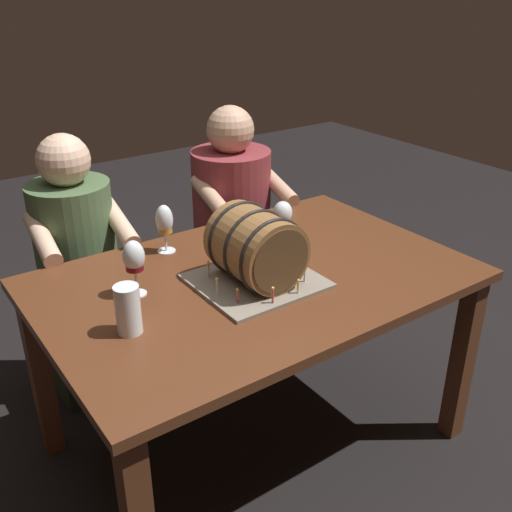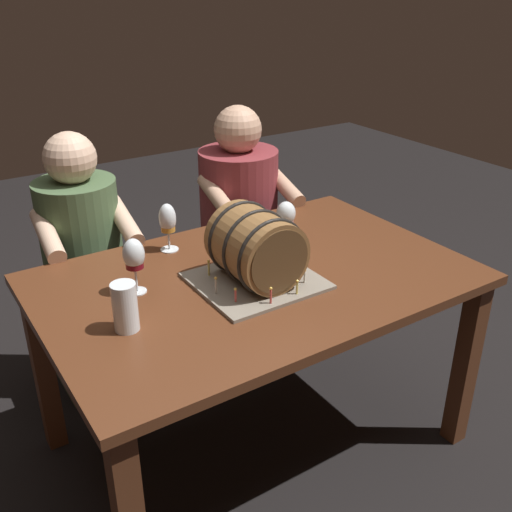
{
  "view_description": "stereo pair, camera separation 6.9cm",
  "coord_description": "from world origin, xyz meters",
  "px_view_note": "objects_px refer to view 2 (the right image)",
  "views": [
    {
      "loc": [
        -1.05,
        -1.49,
        1.71
      ],
      "look_at": [
        -0.03,
        -0.04,
        0.85
      ],
      "focal_mm": 41.46,
      "sensor_mm": 36.0,
      "label": 1
    },
    {
      "loc": [
        -1.0,
        -1.53,
        1.71
      ],
      "look_at": [
        -0.03,
        -0.04,
        0.85
      ],
      "focal_mm": 41.46,
      "sensor_mm": 36.0,
      "label": 2
    }
  ],
  "objects_px": {
    "wine_glass_rose": "(286,215)",
    "wine_glass_amber": "(168,221)",
    "person_seated_left": "(87,276)",
    "person_seated_right": "(239,231)",
    "beer_pint": "(125,309)",
    "dining_table": "(256,300)",
    "wine_glass_red": "(134,257)",
    "barrel_cake": "(256,250)"
  },
  "relations": [
    {
      "from": "wine_glass_red",
      "to": "wine_glass_rose",
      "type": "bearing_deg",
      "value": 3.87
    },
    {
      "from": "wine_glass_rose",
      "to": "wine_glass_red",
      "type": "height_order",
      "value": "wine_glass_red"
    },
    {
      "from": "wine_glass_rose",
      "to": "wine_glass_red",
      "type": "relative_size",
      "value": 0.9
    },
    {
      "from": "barrel_cake",
      "to": "wine_glass_rose",
      "type": "distance_m",
      "value": 0.34
    },
    {
      "from": "wine_glass_red",
      "to": "beer_pint",
      "type": "height_order",
      "value": "wine_glass_red"
    },
    {
      "from": "dining_table",
      "to": "wine_glass_rose",
      "type": "xyz_separation_m",
      "value": [
        0.24,
        0.16,
        0.22
      ]
    },
    {
      "from": "dining_table",
      "to": "barrel_cake",
      "type": "relative_size",
      "value": 3.66
    },
    {
      "from": "person_seated_left",
      "to": "wine_glass_amber",
      "type": "bearing_deg",
      "value": -59.85
    },
    {
      "from": "wine_glass_red",
      "to": "beer_pint",
      "type": "relative_size",
      "value": 1.27
    },
    {
      "from": "barrel_cake",
      "to": "wine_glass_amber",
      "type": "relative_size",
      "value": 2.16
    },
    {
      "from": "wine_glass_amber",
      "to": "wine_glass_red",
      "type": "height_order",
      "value": "wine_glass_red"
    },
    {
      "from": "wine_glass_rose",
      "to": "wine_glass_red",
      "type": "bearing_deg",
      "value": -176.13
    },
    {
      "from": "person_seated_right",
      "to": "wine_glass_rose",
      "type": "bearing_deg",
      "value": -104.04
    },
    {
      "from": "person_seated_right",
      "to": "wine_glass_amber",
      "type": "bearing_deg",
      "value": -145.02
    },
    {
      "from": "wine_glass_rose",
      "to": "beer_pint",
      "type": "xyz_separation_m",
      "value": [
        -0.75,
        -0.24,
        -0.05
      ]
    },
    {
      "from": "beer_pint",
      "to": "wine_glass_red",
      "type": "bearing_deg",
      "value": 59.77
    },
    {
      "from": "dining_table",
      "to": "wine_glass_amber",
      "type": "relative_size",
      "value": 7.89
    },
    {
      "from": "beer_pint",
      "to": "person_seated_left",
      "type": "distance_m",
      "value": 0.87
    },
    {
      "from": "wine_glass_rose",
      "to": "wine_glass_amber",
      "type": "xyz_separation_m",
      "value": [
        -0.4,
        0.2,
        0.0
      ]
    },
    {
      "from": "wine_glass_red",
      "to": "beer_pint",
      "type": "xyz_separation_m",
      "value": [
        -0.11,
        -0.19,
        -0.06
      ]
    },
    {
      "from": "barrel_cake",
      "to": "wine_glass_rose",
      "type": "relative_size",
      "value": 2.32
    },
    {
      "from": "person_seated_left",
      "to": "person_seated_right",
      "type": "distance_m",
      "value": 0.77
    },
    {
      "from": "barrel_cake",
      "to": "wine_glass_red",
      "type": "xyz_separation_m",
      "value": [
        -0.37,
        0.16,
        0.01
      ]
    },
    {
      "from": "barrel_cake",
      "to": "wine_glass_red",
      "type": "relative_size",
      "value": 2.1
    },
    {
      "from": "wine_glass_rose",
      "to": "wine_glass_amber",
      "type": "relative_size",
      "value": 0.93
    },
    {
      "from": "wine_glass_rose",
      "to": "person_seated_left",
      "type": "distance_m",
      "value": 0.91
    },
    {
      "from": "barrel_cake",
      "to": "person_seated_right",
      "type": "distance_m",
      "value": 0.94
    },
    {
      "from": "dining_table",
      "to": "wine_glass_amber",
      "type": "height_order",
      "value": "wine_glass_amber"
    },
    {
      "from": "wine_glass_amber",
      "to": "person_seated_left",
      "type": "distance_m",
      "value": 0.56
    },
    {
      "from": "dining_table",
      "to": "wine_glass_red",
      "type": "height_order",
      "value": "wine_glass_red"
    },
    {
      "from": "barrel_cake",
      "to": "person_seated_left",
      "type": "relative_size",
      "value": 0.35
    },
    {
      "from": "wine_glass_amber",
      "to": "wine_glass_red",
      "type": "bearing_deg",
      "value": -134.16
    },
    {
      "from": "wine_glass_rose",
      "to": "beer_pint",
      "type": "relative_size",
      "value": 1.15
    },
    {
      "from": "dining_table",
      "to": "wine_glass_rose",
      "type": "height_order",
      "value": "wine_glass_rose"
    },
    {
      "from": "barrel_cake",
      "to": "wine_glass_amber",
      "type": "xyz_separation_m",
      "value": [
        -0.13,
        0.4,
        -0.0
      ]
    },
    {
      "from": "wine_glass_red",
      "to": "beer_pint",
      "type": "bearing_deg",
      "value": -120.23
    },
    {
      "from": "barrel_cake",
      "to": "wine_glass_amber",
      "type": "distance_m",
      "value": 0.42
    },
    {
      "from": "wine_glass_rose",
      "to": "beer_pint",
      "type": "distance_m",
      "value": 0.79
    },
    {
      "from": "wine_glass_rose",
      "to": "wine_glass_amber",
      "type": "bearing_deg",
      "value": 154.0
    },
    {
      "from": "wine_glass_red",
      "to": "dining_table",
      "type": "bearing_deg",
      "value": -16.25
    },
    {
      "from": "dining_table",
      "to": "wine_glass_amber",
      "type": "xyz_separation_m",
      "value": [
        -0.16,
        0.35,
        0.22
      ]
    },
    {
      "from": "wine_glass_red",
      "to": "barrel_cake",
      "type": "bearing_deg",
      "value": -23.59
    }
  ]
}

